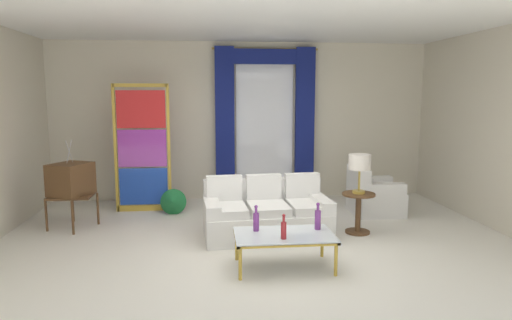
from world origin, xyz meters
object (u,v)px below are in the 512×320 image
at_px(vintage_tv, 71,181).
at_px(round_side_table, 358,209).
at_px(peacock_figurine, 173,202).
at_px(bottle_crystal_tall, 318,219).
at_px(stained_glass_divider, 142,151).
at_px(bottle_blue_decanter, 284,229).
at_px(bottle_amber_squat, 256,221).
at_px(armchair_white, 372,197).
at_px(table_lamp_brass, 360,164).
at_px(couch_white_long, 266,215).
at_px(coffee_table, 284,237).

relative_size(vintage_tv, round_side_table, 2.26).
bearing_deg(peacock_figurine, vintage_tv, -158.36).
distance_m(bottle_crystal_tall, stained_glass_divider, 3.68).
xyz_separation_m(bottle_blue_decanter, vintage_tv, (-2.90, 2.11, 0.20)).
relative_size(stained_glass_divider, peacock_figurine, 3.67).
bearing_deg(bottle_blue_decanter, peacock_figurine, 118.05).
bearing_deg(bottle_amber_squat, round_side_table, 33.54).
height_order(armchair_white, table_lamp_brass, table_lamp_brass).
bearing_deg(peacock_figurine, bottle_amber_squat, -63.84).
bearing_deg(armchair_white, couch_white_long, -152.53).
xyz_separation_m(couch_white_long, round_side_table, (1.36, -0.03, 0.05)).
bearing_deg(round_side_table, bottle_blue_decanter, -133.64).
relative_size(couch_white_long, bottle_amber_squat, 5.75).
xyz_separation_m(coffee_table, bottle_blue_decanter, (-0.04, -0.18, 0.15)).
bearing_deg(table_lamp_brass, vintage_tv, 170.53).
bearing_deg(round_side_table, couch_white_long, 178.56).
xyz_separation_m(couch_white_long, peacock_figurine, (-1.41, 1.25, -0.08)).
xyz_separation_m(vintage_tv, stained_glass_divider, (0.94, 0.93, 0.33)).
distance_m(armchair_white, peacock_figurine, 3.39).
xyz_separation_m(bottle_crystal_tall, table_lamp_brass, (0.87, 1.09, 0.49)).
xyz_separation_m(bottle_blue_decanter, round_side_table, (1.34, 1.40, -0.17)).
height_order(stained_glass_divider, round_side_table, stained_glass_divider).
xyz_separation_m(vintage_tv, armchair_white, (4.84, 0.35, -0.44)).
relative_size(bottle_crystal_tall, peacock_figurine, 0.55).
height_order(bottle_amber_squat, peacock_figurine, bottle_amber_squat).
relative_size(couch_white_long, bottle_blue_decanter, 6.28).
relative_size(bottle_amber_squat, vintage_tv, 0.23).
height_order(bottle_crystal_tall, peacock_figurine, bottle_crystal_tall).
bearing_deg(coffee_table, vintage_tv, 146.68).
height_order(couch_white_long, table_lamp_brass, table_lamp_brass).
distance_m(couch_white_long, bottle_blue_decanter, 1.45).
distance_m(stained_glass_divider, table_lamp_brass, 3.68).
bearing_deg(table_lamp_brass, bottle_amber_squat, -146.46).
bearing_deg(armchair_white, bottle_blue_decanter, -128.32).
distance_m(bottle_blue_decanter, peacock_figurine, 3.06).
distance_m(coffee_table, vintage_tv, 3.53).
bearing_deg(peacock_figurine, table_lamp_brass, -24.89).
height_order(bottle_blue_decanter, bottle_amber_squat, bottle_amber_squat).
xyz_separation_m(bottle_crystal_tall, round_side_table, (0.87, 1.09, -0.19)).
distance_m(bottle_blue_decanter, bottle_amber_squat, 0.43).
xyz_separation_m(couch_white_long, stained_glass_divider, (-1.94, 1.60, 0.75)).
height_order(couch_white_long, stained_glass_divider, stained_glass_divider).
relative_size(couch_white_long, stained_glass_divider, 0.82).
xyz_separation_m(bottle_crystal_tall, vintage_tv, (-3.36, 1.79, 0.19)).
distance_m(bottle_amber_squat, vintage_tv, 3.17).
bearing_deg(peacock_figurine, armchair_white, -3.92).
bearing_deg(bottle_blue_decanter, coffee_table, 78.55).
relative_size(couch_white_long, bottle_crystal_tall, 5.49).
xyz_separation_m(coffee_table, bottle_amber_squat, (-0.31, 0.15, 0.16)).
distance_m(bottle_blue_decanter, round_side_table, 1.95).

